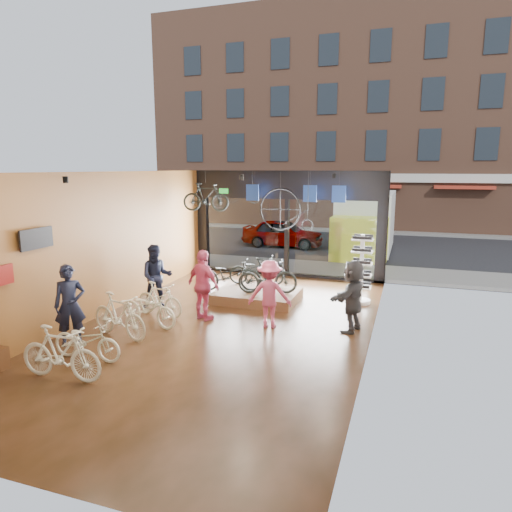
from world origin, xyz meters
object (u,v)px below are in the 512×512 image
at_px(floor_bike_4, 148,308).
at_px(customer_0, 70,305).
at_px(street_car, 283,233).
at_px(display_bike_mid, 268,275).
at_px(floor_bike_3, 119,316).
at_px(customer_2, 203,285).
at_px(sunglasses_rack, 361,269).
at_px(penny_farthing, 289,211).
at_px(floor_bike_1, 61,353).
at_px(floor_bike_5, 159,299).
at_px(box_truck, 364,225).
at_px(customer_5, 353,296).
at_px(display_bike_right, 256,271).
at_px(floor_bike_2, 87,340).
at_px(display_bike_left, 228,276).
at_px(customer_3, 270,294).
at_px(customer_1, 157,277).
at_px(display_platform, 257,296).
at_px(hung_bike, 206,197).

relative_size(floor_bike_4, customer_0, 0.94).
height_order(street_car, display_bike_mid, street_car).
bearing_deg(floor_bike_3, customer_2, -21.45).
bearing_deg(sunglasses_rack, penny_farthing, 159.00).
distance_m(floor_bike_3, penny_farthing, 6.72).
height_order(floor_bike_1, floor_bike_5, floor_bike_1).
height_order(street_car, customer_2, customer_2).
bearing_deg(street_car, box_truck, -103.82).
height_order(customer_5, sunglasses_rack, sunglasses_rack).
relative_size(display_bike_right, customer_2, 0.93).
relative_size(floor_bike_1, customer_5, 0.99).
relative_size(floor_bike_3, customer_2, 0.95).
height_order(floor_bike_5, display_bike_mid, display_bike_mid).
height_order(customer_5, penny_farthing, penny_farthing).
height_order(floor_bike_2, floor_bike_5, floor_bike_5).
distance_m(floor_bike_4, customer_5, 5.03).
bearing_deg(customer_2, customer_5, -151.71).
relative_size(box_truck, floor_bike_2, 4.48).
bearing_deg(display_bike_left, customer_3, -139.87).
distance_m(floor_bike_4, customer_1, 1.57).
relative_size(display_bike_left, customer_5, 1.06).
relative_size(floor_bike_2, display_platform, 0.66).
bearing_deg(hung_bike, floor_bike_3, 174.27).
xyz_separation_m(street_car, display_bike_mid, (2.18, -9.50, 0.13)).
relative_size(floor_bike_1, hung_bike, 1.09).
xyz_separation_m(customer_2, customer_5, (3.74, 0.39, -0.05)).
xyz_separation_m(floor_bike_2, customer_3, (2.97, 3.09, 0.43)).
bearing_deg(box_truck, display_platform, -104.91).
distance_m(floor_bike_2, floor_bike_3, 1.30).
bearing_deg(floor_bike_3, display_bike_right, -6.83).
relative_size(floor_bike_1, floor_bike_3, 0.99).
xyz_separation_m(customer_2, sunglasses_rack, (3.69, 2.82, 0.09)).
distance_m(display_bike_left, sunglasses_rack, 3.87).
bearing_deg(customer_0, sunglasses_rack, 3.47).
xyz_separation_m(customer_1, penny_farthing, (2.84, 3.62, 1.60)).
relative_size(box_truck, floor_bike_5, 4.62).
height_order(floor_bike_3, display_bike_left, display_bike_left).
bearing_deg(street_car, sunglasses_rack, -151.36).
height_order(floor_bike_4, display_platform, floor_bike_4).
xyz_separation_m(display_bike_right, customer_5, (3.24, -2.38, 0.12)).
distance_m(floor_bike_4, display_bike_right, 3.99).
bearing_deg(display_bike_left, display_bike_right, -32.54).
relative_size(box_truck, floor_bike_4, 4.11).
height_order(floor_bike_4, display_bike_right, display_bike_right).
height_order(customer_2, sunglasses_rack, sunglasses_rack).
xyz_separation_m(box_truck, customer_2, (-3.01, -10.52, -0.47)).
bearing_deg(customer_5, display_bike_right, -111.64).
distance_m(street_car, penny_farthing, 7.91).
bearing_deg(floor_bike_3, street_car, 13.90).
distance_m(floor_bike_4, display_bike_mid, 3.66).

